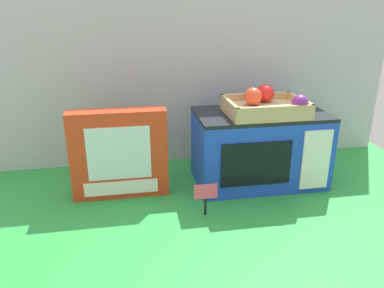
{
  "coord_description": "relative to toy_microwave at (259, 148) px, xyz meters",
  "views": [
    {
      "loc": [
        -0.22,
        -1.15,
        0.59
      ],
      "look_at": [
        -0.03,
        -0.02,
        0.16
      ],
      "focal_mm": 35.01,
      "sensor_mm": 36.0,
      "label": 1
    }
  ],
  "objects": [
    {
      "name": "price_sign",
      "position": [
        -0.23,
        -0.2,
        -0.06
      ],
      "size": [
        0.07,
        0.01,
        0.1
      ],
      "color": "black",
      "rests_on": "ground"
    },
    {
      "name": "food_groups_crate",
      "position": [
        0.01,
        -0.02,
        0.15
      ],
      "size": [
        0.25,
        0.19,
        0.09
      ],
      "color": "tan",
      "rests_on": "toy_microwave"
    },
    {
      "name": "ground_plane",
      "position": [
        -0.21,
        0.01,
        -0.13
      ],
      "size": [
        1.7,
        1.7,
        0.0
      ],
      "primitive_type": "plane",
      "color": "green",
      "rests_on": "ground"
    },
    {
      "name": "cookie_set_box",
      "position": [
        -0.47,
        -0.02,
        0.02
      ],
      "size": [
        0.3,
        0.07,
        0.29
      ],
      "color": "red",
      "rests_on": "ground"
    },
    {
      "name": "toy_microwave",
      "position": [
        0.0,
        0.0,
        0.0
      ],
      "size": [
        0.43,
        0.25,
        0.25
      ],
      "color": "blue",
      "rests_on": "ground"
    },
    {
      "name": "display_back_panel",
      "position": [
        -0.21,
        0.26,
        0.23
      ],
      "size": [
        1.61,
        0.03,
        0.71
      ],
      "primitive_type": "cube",
      "color": "#B7BABF",
      "rests_on": "ground"
    }
  ]
}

